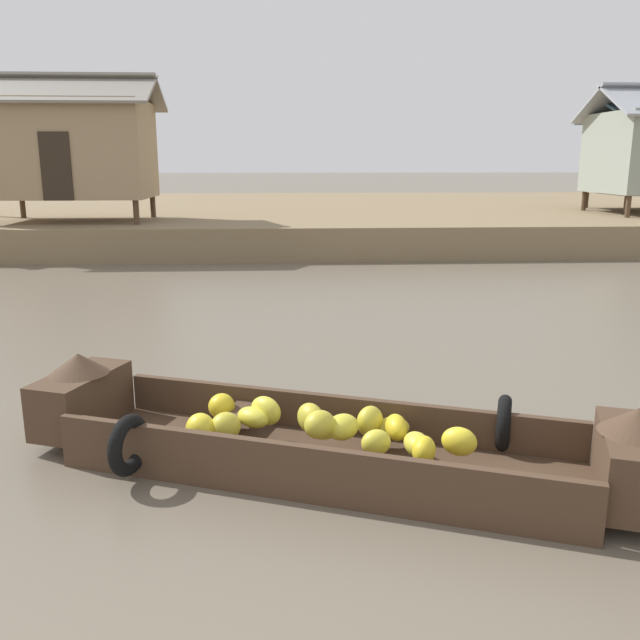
% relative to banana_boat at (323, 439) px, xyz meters
% --- Properties ---
extents(ground_plane, '(300.00, 300.00, 0.00)m').
position_rel_banana_boat_xyz_m(ground_plane, '(-0.73, 5.84, -0.28)').
color(ground_plane, '#665B4C').
extents(riverbank_strip, '(160.00, 20.00, 0.91)m').
position_rel_banana_boat_xyz_m(riverbank_strip, '(-0.73, 22.06, 0.17)').
color(riverbank_strip, '#7F6B4C').
rests_on(riverbank_strip, ground).
extents(banana_boat, '(5.38, 2.84, 0.84)m').
position_rel_banana_boat_xyz_m(banana_boat, '(0.00, 0.00, 0.00)').
color(banana_boat, '#473323').
rests_on(banana_boat, ground).
extents(stilt_house_mid_left, '(5.08, 3.36, 4.12)m').
position_rel_banana_boat_xyz_m(stilt_house_mid_left, '(-6.32, 14.63, 2.73)').
color(stilt_house_mid_left, '#4C3826').
rests_on(stilt_house_mid_left, riverbank_strip).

